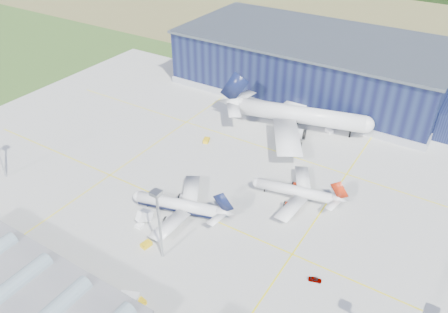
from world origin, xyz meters
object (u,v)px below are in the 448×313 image
gse_tug_a (139,304)px  airstair (145,218)px  airliner_widebody (302,107)px  gse_tug_c (206,140)px  light_mast_center (158,214)px  hangar (317,67)px  gse_cart_b (329,131)px  gse_van_c (130,298)px  airliner_navy (177,199)px  airliner_red (295,186)px  gse_tug_b (146,245)px  car_a (315,279)px

gse_tug_a → airstair: (-18.96, 24.12, 0.86)m
airliner_widebody → gse_tug_c: (-26.82, -28.55, -9.78)m
light_mast_center → airstair: 20.99m
hangar → gse_tug_a: bearing=-84.9°
light_mast_center → gse_cart_b: bearing=81.0°
light_mast_center → gse_van_c: 21.57m
airliner_navy → gse_van_c: bearing=91.5°
gse_tug_a → airstair: 30.69m
light_mast_center → gse_van_c: size_ratio=4.72×
airliner_navy → airliner_red: (27.43, 25.72, -0.35)m
light_mast_center → airliner_red: light_mast_center is taller
airliner_widebody → gse_tug_c: size_ratio=19.60×
gse_tug_a → gse_cart_b: gse_tug_a is taller
gse_tug_c → gse_cart_b: size_ratio=1.04×
light_mast_center → gse_tug_b: (-6.50, 0.56, -14.77)m
gse_tug_b → gse_cart_b: (20.66, 88.85, 0.02)m
airliner_red → gse_tug_b: (-26.39, -42.04, -4.48)m
light_mast_center → airliner_widebody: bearing=88.1°
airliner_navy → gse_cart_b: (21.69, 72.53, -4.81)m
airliner_navy → airliner_red: 37.60m
gse_tug_b → car_a: 47.59m
gse_tug_c → gse_cart_b: bearing=22.9°
hangar → car_a: 120.04m
hangar → gse_tug_a: (12.66, -140.80, -10.91)m
gse_tug_a → airstair: size_ratio=0.70×
gse_cart_b → gse_tug_b: bearing=-156.2°
light_mast_center → airliner_navy: 20.99m
gse_tug_c → airstair: size_ratio=0.67×
gse_cart_b → gse_van_c: bearing=-149.5°
airliner_widebody → gse_van_c: (-0.43, -101.00, -9.33)m
hangar → gse_van_c: (9.65, -140.80, -10.45)m
hangar → gse_van_c: size_ratio=29.73×
airliner_widebody → gse_tug_a: bearing=-102.4°
gse_tug_b → gse_van_c: (8.96, -16.56, 0.51)m
car_a → airstair: bearing=79.5°
hangar → airliner_red: (27.08, -82.21, -6.48)m
gse_tug_b → gse_tug_c: gse_tug_c is taller
gse_tug_c → airstair: bearing=-95.7°
airliner_navy → gse_tug_c: bearing=-82.8°
airliner_widebody → car_a: 79.78m
gse_tug_a → car_a: (33.52, 30.55, -0.12)m
light_mast_center → airstair: (-13.50, 8.12, -13.87)m
airliner_widebody → car_a: (36.10, -70.45, -9.91)m
car_a → gse_van_c: bearing=112.4°
airliner_navy → gse_cart_b: size_ratio=10.70×
airliner_navy → gse_tug_a: airliner_navy is taller
gse_tug_c → gse_cart_b: gse_tug_c is taller
airliner_navy → airliner_red: airliner_navy is taller
light_mast_center → gse_tug_a: (5.47, -16.00, -14.72)m
airliner_red → gse_cart_b: bearing=-94.6°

